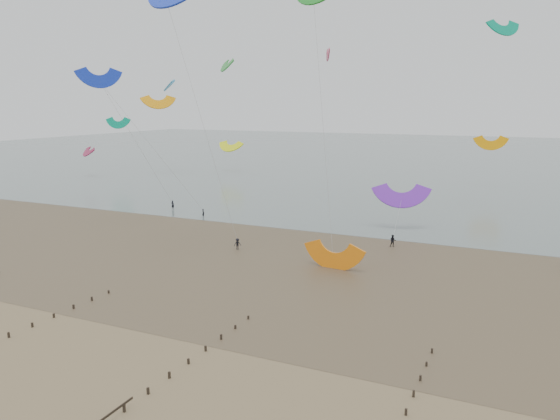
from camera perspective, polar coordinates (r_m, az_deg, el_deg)
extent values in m
plane|color=brown|center=(48.76, -14.58, -15.13)|extent=(500.00, 500.00, 0.00)
plane|color=#475654|center=(236.06, 17.89, 5.39)|extent=(500.00, 500.00, 0.00)
plane|color=#473A28|center=(77.06, 2.14, -4.92)|extent=(500.00, 500.00, 0.00)
ellipsoid|color=slate|center=(75.36, -14.63, -5.66)|extent=(23.60, 14.36, 0.01)
ellipsoid|color=slate|center=(76.27, 11.40, -5.31)|extent=(33.64, 18.32, 0.01)
ellipsoid|color=slate|center=(102.60, -17.79, -1.40)|extent=(26.95, 14.22, 0.01)
cube|color=black|center=(57.32, -26.49, -11.63)|extent=(0.16, 0.16, 0.59)
cube|color=black|center=(58.84, -24.47, -10.88)|extent=(0.16, 0.16, 0.57)
cube|color=black|center=(60.44, -22.56, -10.16)|extent=(0.16, 0.16, 0.54)
cube|color=black|center=(62.11, -20.76, -9.47)|extent=(0.16, 0.16, 0.51)
cube|color=black|center=(63.85, -19.07, -8.81)|extent=(0.16, 0.16, 0.48)
cube|color=black|center=(65.65, -17.47, -8.17)|extent=(0.16, 0.16, 0.45)
cube|color=black|center=(42.03, -15.98, -19.31)|extent=(0.16, 0.16, 0.65)
cube|color=black|center=(43.77, -13.62, -17.90)|extent=(0.16, 0.16, 0.62)
cube|color=black|center=(45.60, -11.49, -16.58)|extent=(0.16, 0.16, 0.59)
cube|color=black|center=(47.50, -9.55, -15.34)|extent=(0.16, 0.16, 0.57)
cube|color=black|center=(49.47, -7.78, -14.18)|extent=(0.16, 0.16, 0.54)
cube|color=black|center=(51.50, -6.17, -13.10)|extent=(0.16, 0.16, 0.51)
cube|color=black|center=(53.58, -4.69, -12.10)|extent=(0.16, 0.16, 0.48)
cube|color=black|center=(55.70, -3.33, -11.16)|extent=(0.16, 0.16, 0.45)
cube|color=black|center=(41.20, 13.03, -19.89)|extent=(0.16, 0.16, 0.57)
cube|color=black|center=(43.46, 13.79, -18.20)|extent=(0.16, 0.16, 0.54)
cube|color=black|center=(45.75, 14.46, -16.68)|extent=(0.16, 0.16, 0.51)
cube|color=black|center=(48.08, 15.06, -15.30)|extent=(0.16, 0.16, 0.48)
cube|color=black|center=(50.44, 15.60, -14.04)|extent=(0.16, 0.16, 0.45)
imported|color=black|center=(104.35, -8.02, -0.32)|extent=(0.70, 0.65, 1.61)
imported|color=black|center=(113.31, -11.15, 0.53)|extent=(0.67, 0.44, 1.82)
imported|color=black|center=(83.88, 11.71, -3.17)|extent=(1.04, 0.89, 1.86)
imported|color=black|center=(80.91, -4.46, -3.56)|extent=(1.22, 1.22, 1.69)
imported|color=black|center=(72.38, 5.56, -5.31)|extent=(1.31, 1.07, 1.76)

